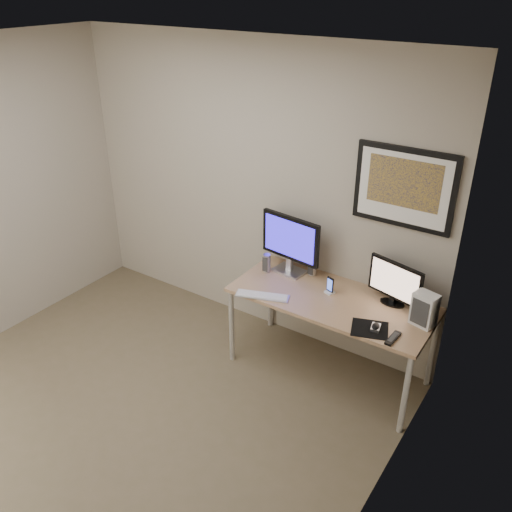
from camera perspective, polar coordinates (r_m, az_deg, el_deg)
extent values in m
plane|color=brown|center=(4.39, -13.48, -16.44)|extent=(3.60, 3.60, 0.00)
plane|color=white|center=(3.22, -18.80, 19.11)|extent=(3.60, 3.60, 0.00)
plane|color=#9C9683|center=(4.78, -0.49, 6.81)|extent=(3.60, 0.00, 3.60)
plane|color=#9C9683|center=(2.72, 11.20, -11.88)|extent=(0.00, 3.40, 3.40)
cube|color=olive|center=(4.32, 7.98, -4.58)|extent=(1.60, 0.70, 0.03)
cylinder|color=silver|center=(4.63, -2.58, -7.35)|extent=(0.04, 0.04, 0.70)
cylinder|color=silver|center=(5.05, 1.56, -3.98)|extent=(0.04, 0.04, 0.70)
cylinder|color=silver|center=(4.10, 15.43, -13.90)|extent=(0.04, 0.04, 0.70)
cylinder|color=silver|center=(4.58, 18.09, -9.35)|extent=(0.04, 0.04, 0.70)
cube|color=black|center=(4.10, 15.33, 6.93)|extent=(0.75, 0.03, 0.60)
cube|color=white|center=(4.08, 15.25, 6.87)|extent=(0.67, 0.00, 0.52)
cube|color=yellow|center=(4.06, 15.30, 7.38)|extent=(0.54, 0.00, 0.36)
cube|color=#B7B7BC|center=(4.64, 3.54, -1.56)|extent=(0.28, 0.21, 0.02)
cube|color=#B7B7BC|center=(4.61, 3.56, -0.85)|extent=(0.05, 0.05, 0.11)
cube|color=black|center=(4.50, 3.65, 1.90)|extent=(0.56, 0.11, 0.38)
cube|color=#1A109B|center=(4.48, 3.53, 1.81)|extent=(0.50, 0.07, 0.32)
cube|color=black|center=(4.33, 14.14, -4.83)|extent=(0.21, 0.15, 0.02)
cube|color=black|center=(4.31, 14.19, -4.49)|extent=(0.05, 0.05, 0.04)
cube|color=black|center=(4.23, 14.45, -2.52)|extent=(0.45, 0.14, 0.30)
cube|color=#D1A88E|center=(4.21, 14.38, -2.61)|extent=(0.40, 0.11, 0.26)
cylinder|color=#B7B7BC|center=(4.61, 1.14, -0.73)|extent=(0.07, 0.07, 0.16)
cylinder|color=#B7B7BC|center=(4.58, 5.99, -1.04)|extent=(0.07, 0.07, 0.16)
cube|color=black|center=(4.34, 7.81, -3.09)|extent=(0.08, 0.08, 0.14)
cube|color=#BDBDC1|center=(4.29, 0.66, -4.19)|extent=(0.44, 0.25, 0.01)
cube|color=black|center=(4.01, 11.88, -7.51)|extent=(0.32, 0.31, 0.00)
ellipsoid|color=black|center=(4.01, 12.49, -7.25)|extent=(0.08, 0.11, 0.03)
cube|color=black|center=(3.94, 14.22, -8.36)|extent=(0.06, 0.18, 0.02)
cube|color=silver|center=(4.09, 17.31, -5.39)|extent=(0.19, 0.16, 0.26)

